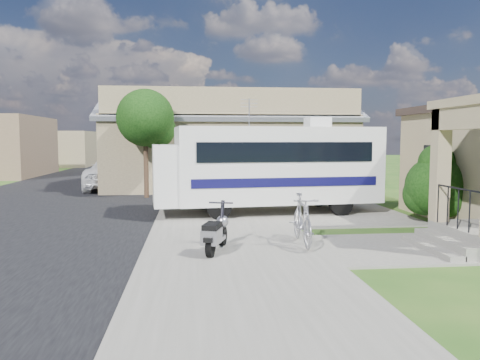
{
  "coord_description": "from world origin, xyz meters",
  "views": [
    {
      "loc": [
        -1.91,
        -10.96,
        2.48
      ],
      "look_at": [
        -0.5,
        2.5,
        1.3
      ],
      "focal_mm": 35.0,
      "sensor_mm": 36.0,
      "label": 1
    }
  ],
  "objects": [
    {
      "name": "van",
      "position": [
        -6.61,
        20.09,
        0.9
      ],
      "size": [
        3.54,
        6.56,
        1.8
      ],
      "primitive_type": "imported",
      "rotation": [
        0.0,
        0.0,
        0.17
      ],
      "color": "white",
      "rests_on": "ground"
    },
    {
      "name": "sidewalk_slab",
      "position": [
        -1.0,
        10.0,
        0.03
      ],
      "size": [
        4.0,
        80.0,
        0.06
      ],
      "primitive_type": "cube",
      "color": "slate",
      "rests_on": "ground"
    },
    {
      "name": "garden_hose",
      "position": [
        3.8,
        -0.38,
        0.09
      ],
      "size": [
        0.4,
        0.4,
        0.18
      ],
      "primitive_type": "cylinder",
      "color": "#156A29",
      "rests_on": "ground"
    },
    {
      "name": "scooter",
      "position": [
        -1.4,
        -1.08,
        0.47
      ],
      "size": [
        0.76,
        1.55,
        1.04
      ],
      "rotation": [
        0.0,
        0.0,
        -0.29
      ],
      "color": "black",
      "rests_on": "ground"
    },
    {
      "name": "street_tree_b",
      "position": [
        -3.7,
        19.05,
        3.39
      ],
      "size": [
        2.44,
        2.4,
        4.73
      ],
      "color": "#312015",
      "rests_on": "ground"
    },
    {
      "name": "bicycle",
      "position": [
        0.61,
        -0.57,
        0.58
      ],
      "size": [
        0.62,
        1.95,
        1.16
      ],
      "primitive_type": "imported",
      "rotation": [
        0.0,
        0.0,
        -0.04
      ],
      "color": "#97969D",
      "rests_on": "ground"
    },
    {
      "name": "driveway_slab",
      "position": [
        1.5,
        4.5,
        0.03
      ],
      "size": [
        7.0,
        6.0,
        0.05
      ],
      "primitive_type": "cube",
      "color": "slate",
      "rests_on": "ground"
    },
    {
      "name": "ground",
      "position": [
        0.0,
        0.0,
        0.0
      ],
      "size": [
        120.0,
        120.0,
        0.0
      ],
      "primitive_type": "plane",
      "color": "#1E4813"
    },
    {
      "name": "shrub",
      "position": [
        5.18,
        1.87,
        1.19
      ],
      "size": [
        1.9,
        1.81,
        2.33
      ],
      "color": "#312015",
      "rests_on": "ground"
    },
    {
      "name": "distant_bldg_near",
      "position": [
        -15.0,
        34.0,
        1.6
      ],
      "size": [
        8.0,
        7.0,
        3.2
      ],
      "primitive_type": "cube",
      "color": "#726247",
      "rests_on": "ground"
    },
    {
      "name": "street_tree_c",
      "position": [
        -3.7,
        28.05,
        3.1
      ],
      "size": [
        2.44,
        2.4,
        4.42
      ],
      "color": "#312015",
      "rests_on": "ground"
    },
    {
      "name": "street_tree_a",
      "position": [
        -3.7,
        9.05,
        3.25
      ],
      "size": [
        2.44,
        2.4,
        4.58
      ],
      "color": "#312015",
      "rests_on": "ground"
    },
    {
      "name": "walk_slab",
      "position": [
        3.0,
        -1.0,
        0.03
      ],
      "size": [
        4.0,
        3.0,
        0.05
      ],
      "primitive_type": "cube",
      "color": "slate",
      "rests_on": "ground"
    },
    {
      "name": "warehouse",
      "position": [
        0.0,
        13.97,
        1.99
      ],
      "size": [
        12.5,
        8.4,
        5.04
      ],
      "color": "#726247",
      "rests_on": "ground"
    },
    {
      "name": "pickup_truck",
      "position": [
        -5.88,
        12.88,
        0.74
      ],
      "size": [
        3.09,
        5.58,
        1.48
      ],
      "primitive_type": "imported",
      "rotation": [
        0.0,
        0.0,
        3.27
      ],
      "color": "white",
      "rests_on": "ground"
    },
    {
      "name": "street_slab",
      "position": [
        -7.5,
        10.0,
        0.01
      ],
      "size": [
        9.0,
        80.0,
        0.02
      ],
      "primitive_type": "cube",
      "color": "black",
      "rests_on": "ground"
    },
    {
      "name": "motorhome",
      "position": [
        0.64,
        4.31,
        1.62
      ],
      "size": [
        7.54,
        2.99,
        3.77
      ],
      "rotation": [
        0.0,
        0.0,
        0.1
      ],
      "color": "silver",
      "rests_on": "ground"
    }
  ]
}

